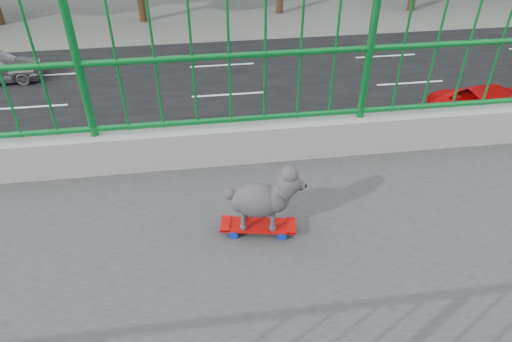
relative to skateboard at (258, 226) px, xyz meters
The scene contains 7 objects.
road 14.33m from the skateboard, behind, with size 18.00×90.00×0.02m, color black.
railing 1.08m from the skateboard, 59.12° to the left, with size 3.00×24.00×1.42m.
skateboard is the anchor object (origin of this frame).
poodle 0.24m from the skateboard, 79.69° to the left, with size 0.26×0.50×0.42m.
car_0 8.34m from the skateboard, behind, with size 1.75×4.35×1.48m, color red.
car_2 17.20m from the skateboard, 137.89° to the left, with size 2.26×4.90×1.36m, color red.
car_5 9.18m from the skateboard, 144.37° to the left, with size 1.67×4.78×1.57m, color red.
Camera 1 is at (1.63, -1.23, 9.12)m, focal length 32.81 mm.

